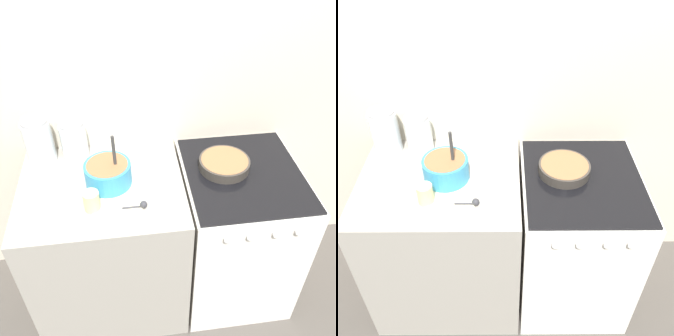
{
  "view_description": "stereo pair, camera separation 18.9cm",
  "coord_description": "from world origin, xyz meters",
  "views": [
    {
      "loc": [
        -0.27,
        -1.07,
        2.18
      ],
      "look_at": [
        -0.07,
        0.38,
        0.97
      ],
      "focal_mm": 40.0,
      "sensor_mm": 36.0,
      "label": 1
    },
    {
      "loc": [
        -0.08,
        -1.08,
        2.18
      ],
      "look_at": [
        -0.07,
        0.38,
        0.97
      ],
      "focal_mm": 40.0,
      "sensor_mm": 36.0,
      "label": 2
    }
  ],
  "objects": [
    {
      "name": "tin_can",
      "position": [
        -0.45,
        0.19,
        0.97
      ],
      "size": [
        0.07,
        0.07,
        0.1
      ],
      "color": "beige",
      "rests_on": "countertop_cabinet"
    },
    {
      "name": "mixing_bowl",
      "position": [
        -0.37,
        0.35,
        0.99
      ],
      "size": [
        0.23,
        0.23,
        0.28
      ],
      "color": "#338CBF",
      "rests_on": "countertop_cabinet"
    },
    {
      "name": "stove",
      "position": [
        0.33,
        0.35,
        0.46
      ],
      "size": [
        0.62,
        0.71,
        0.92
      ],
      "color": "white",
      "rests_on": "ground_plane"
    },
    {
      "name": "recipe_page",
      "position": [
        -0.34,
        0.19,
        0.93
      ],
      "size": [
        0.26,
        0.31,
        0.01
      ],
      "color": "beige",
      "rests_on": "countertop_cabinet"
    },
    {
      "name": "baking_pan",
      "position": [
        0.23,
        0.4,
        0.95
      ],
      "size": [
        0.26,
        0.26,
        0.05
      ],
      "color": "#38332D",
      "rests_on": "stove"
    },
    {
      "name": "countertop_cabinet",
      "position": [
        -0.41,
        0.35,
        0.46
      ],
      "size": [
        0.82,
        0.7,
        0.92
      ],
      "color": "#9E998E",
      "rests_on": "ground_plane"
    },
    {
      "name": "ground_plane",
      "position": [
        0.0,
        0.0,
        0.0
      ],
      "size": [
        12.0,
        12.0,
        0.0
      ],
      "primitive_type": "plane",
      "color": "#4C4742"
    },
    {
      "name": "measuring_spoon",
      "position": [
        -0.22,
        0.17,
        0.94
      ],
      "size": [
        0.12,
        0.04,
        0.04
      ],
      "color": "#333338",
      "rests_on": "countertop_cabinet"
    },
    {
      "name": "storage_jar_middle",
      "position": [
        -0.54,
        0.6,
        1.02
      ],
      "size": [
        0.14,
        0.14,
        0.22
      ],
      "color": "silver",
      "rests_on": "countertop_cabinet"
    },
    {
      "name": "wall_back",
      "position": [
        0.0,
        0.72,
        1.2
      ],
      "size": [
        4.65,
        0.05,
        2.4
      ],
      "color": "beige",
      "rests_on": "ground_plane"
    },
    {
      "name": "storage_jar_left",
      "position": [
        -0.72,
        0.6,
        1.03
      ],
      "size": [
        0.15,
        0.15,
        0.25
      ],
      "color": "silver",
      "rests_on": "countertop_cabinet"
    }
  ]
}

